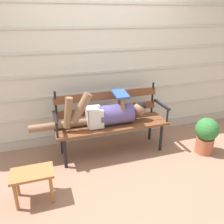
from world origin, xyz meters
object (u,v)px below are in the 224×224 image
footstool (33,177)px  potted_plant (206,134)px  reclining_person (107,114)px  park_bench (111,119)px

footstool → potted_plant: bearing=5.5°
footstool → potted_plant: 2.40m
reclining_person → footstool: 1.26m
park_bench → potted_plant: park_bench is taller
park_bench → footstool: (-1.10, -0.73, -0.22)m
footstool → park_bench: bearing=33.4°
park_bench → reclining_person: reclining_person is taller
park_bench → footstool: size_ratio=3.61×
potted_plant → reclining_person: bearing=162.7°
potted_plant → footstool: bearing=-174.5°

